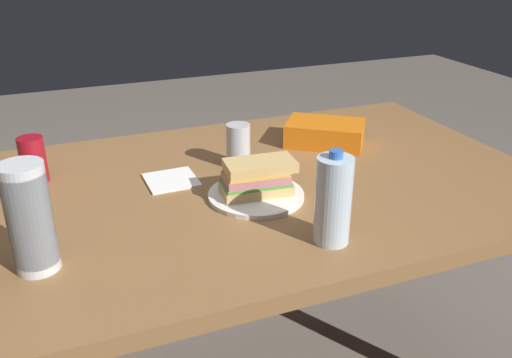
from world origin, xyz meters
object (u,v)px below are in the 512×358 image
at_px(dining_table, 206,218).
at_px(water_bottle_tall, 333,200).
at_px(chip_bag, 325,133).
at_px(paper_plate, 256,195).
at_px(soda_can_silver, 238,146).
at_px(sandwich, 257,177).
at_px(plastic_cup_stack, 30,218).
at_px(soda_can_red, 33,160).

relative_size(dining_table, water_bottle_tall, 8.67).
distance_m(dining_table, chip_bag, 0.49).
relative_size(paper_plate, water_bottle_tall, 1.15).
bearing_deg(chip_bag, paper_plate, 74.77).
relative_size(paper_plate, soda_can_silver, 1.94).
bearing_deg(dining_table, paper_plate, -40.83).
xyz_separation_m(sandwich, plastic_cup_stack, (-0.51, -0.13, 0.06)).
distance_m(sandwich, soda_can_silver, 0.20).
relative_size(dining_table, paper_plate, 7.55).
xyz_separation_m(dining_table, water_bottle_tall, (0.17, -0.34, 0.18)).
bearing_deg(soda_can_red, dining_table, -28.22).
height_order(sandwich, plastic_cup_stack, plastic_cup_stack).
bearing_deg(chip_bag, plastic_cup_stack, 61.36).
bearing_deg(dining_table, plastic_cup_stack, -151.65).
xyz_separation_m(paper_plate, sandwich, (0.00, 0.00, 0.05)).
bearing_deg(soda_can_red, plastic_cup_stack, -91.05).
bearing_deg(soda_can_silver, dining_table, -139.88).
relative_size(soda_can_red, chip_bag, 0.53).
xyz_separation_m(dining_table, chip_bag, (0.44, 0.18, 0.12)).
xyz_separation_m(dining_table, soda_can_red, (-0.40, 0.21, 0.14)).
relative_size(dining_table, soda_can_silver, 14.68).
distance_m(water_bottle_tall, plastic_cup_stack, 0.59).
xyz_separation_m(sandwich, soda_can_silver, (0.02, 0.20, 0.01)).
height_order(paper_plate, chip_bag, chip_bag).
relative_size(sandwich, water_bottle_tall, 0.92).
bearing_deg(dining_table, soda_can_silver, 40.12).
bearing_deg(sandwich, plastic_cup_stack, -165.75).
xyz_separation_m(soda_can_red, plastic_cup_stack, (-0.01, -0.43, 0.05)).
bearing_deg(chip_bag, soda_can_silver, 48.22).
relative_size(dining_table, soda_can_red, 14.68).
relative_size(chip_bag, plastic_cup_stack, 1.04).
bearing_deg(soda_can_silver, water_bottle_tall, -84.50).
bearing_deg(soda_can_silver, soda_can_red, 169.06).
height_order(dining_table, sandwich, sandwich).
height_order(paper_plate, water_bottle_tall, water_bottle_tall).
relative_size(dining_table, sandwich, 9.44).
bearing_deg(dining_table, chip_bag, 21.85).
height_order(chip_bag, soda_can_silver, soda_can_silver).
relative_size(water_bottle_tall, soda_can_silver, 1.69).
distance_m(sandwich, chip_bag, 0.42).
bearing_deg(sandwich, water_bottle_tall, -75.05).
xyz_separation_m(dining_table, sandwich, (0.11, -0.09, 0.13)).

